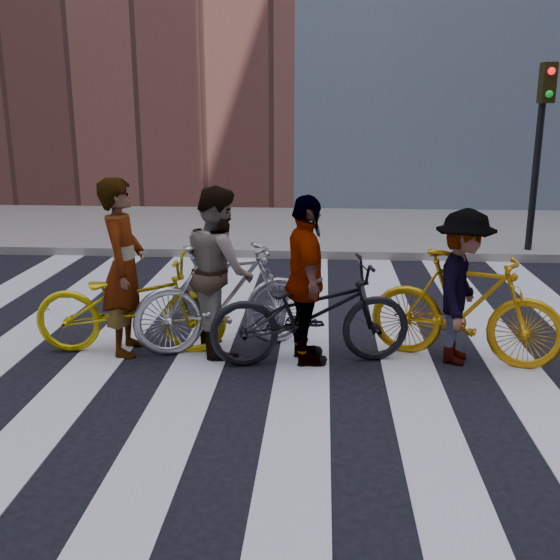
# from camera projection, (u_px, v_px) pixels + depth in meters

# --- Properties ---
(ground) EXTENTS (100.00, 100.00, 0.00)m
(ground) POSITION_uv_depth(u_px,v_px,m) (250.00, 368.00, 6.81)
(ground) COLOR black
(ground) RESTS_ON ground
(sidewalk_far) EXTENTS (100.00, 5.00, 0.15)m
(sidewalk_far) POSITION_uv_depth(u_px,v_px,m) (288.00, 229.00, 14.01)
(sidewalk_far) COLOR gray
(sidewalk_far) RESTS_ON ground
(zebra_crosswalk) EXTENTS (8.25, 10.00, 0.01)m
(zebra_crosswalk) POSITION_uv_depth(u_px,v_px,m) (250.00, 368.00, 6.80)
(zebra_crosswalk) COLOR silver
(zebra_crosswalk) RESTS_ON ground
(traffic_signal) EXTENTS (0.22, 0.42, 3.33)m
(traffic_signal) POSITION_uv_depth(u_px,v_px,m) (542.00, 127.00, 11.06)
(traffic_signal) COLOR black
(traffic_signal) RESTS_ON ground
(bike_yellow_left) EXTENTS (2.12, 0.84, 1.10)m
(bike_yellow_left) POSITION_uv_depth(u_px,v_px,m) (131.00, 304.00, 7.13)
(bike_yellow_left) COLOR #C5B00A
(bike_yellow_left) RESTS_ON ground
(bike_silver_mid) EXTENTS (2.07, 1.29, 1.21)m
(bike_silver_mid) POSITION_uv_depth(u_px,v_px,m) (224.00, 297.00, 7.19)
(bike_silver_mid) COLOR #B3B4BD
(bike_silver_mid) RESTS_ON ground
(bike_yellow_right) EXTENTS (2.06, 1.16, 1.20)m
(bike_yellow_right) POSITION_uv_depth(u_px,v_px,m) (465.00, 307.00, 6.85)
(bike_yellow_right) COLOR #CB890B
(bike_yellow_right) RESTS_ON ground
(bike_dark_rear) EXTENTS (2.21, 1.12, 1.11)m
(bike_dark_rear) POSITION_uv_depth(u_px,v_px,m) (310.00, 313.00, 6.82)
(bike_dark_rear) COLOR black
(bike_dark_rear) RESTS_ON ground
(rider_left) EXTENTS (0.50, 0.73, 1.92)m
(rider_left) POSITION_uv_depth(u_px,v_px,m) (124.00, 267.00, 7.02)
(rider_left) COLOR slate
(rider_left) RESTS_ON ground
(rider_mid) EXTENTS (0.98, 1.08, 1.83)m
(rider_mid) POSITION_uv_depth(u_px,v_px,m) (219.00, 270.00, 7.11)
(rider_mid) COLOR slate
(rider_mid) RESTS_ON ground
(rider_right) EXTENTS (0.91, 1.19, 1.64)m
(rider_right) POSITION_uv_depth(u_px,v_px,m) (462.00, 287.00, 6.80)
(rider_right) COLOR slate
(rider_right) RESTS_ON ground
(rider_rear) EXTENTS (0.63, 1.11, 1.78)m
(rider_rear) POSITION_uv_depth(u_px,v_px,m) (306.00, 281.00, 6.73)
(rider_rear) COLOR slate
(rider_rear) RESTS_ON ground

